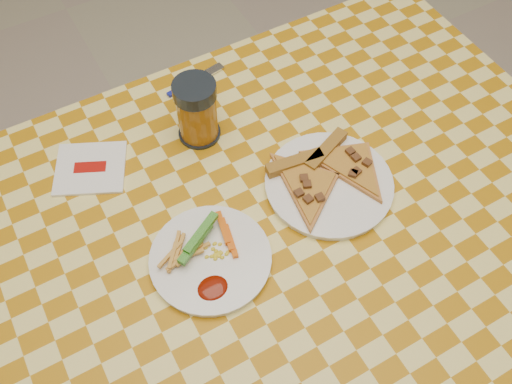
% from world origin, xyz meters
% --- Properties ---
extents(ground, '(8.00, 8.00, 0.00)m').
position_xyz_m(ground, '(0.00, 0.00, 0.00)').
color(ground, beige).
rests_on(ground, ground).
extents(table, '(1.28, 0.88, 0.76)m').
position_xyz_m(table, '(0.00, 0.00, 0.68)').
color(table, silver).
rests_on(table, ground).
extents(plate_left, '(0.26, 0.26, 0.01)m').
position_xyz_m(plate_left, '(-0.13, -0.03, 0.76)').
color(plate_left, white).
rests_on(plate_left, table).
extents(plate_right, '(0.26, 0.26, 0.01)m').
position_xyz_m(plate_right, '(0.13, 0.00, 0.76)').
color(plate_right, white).
rests_on(plate_right, table).
extents(fries_veggies, '(0.16, 0.15, 0.04)m').
position_xyz_m(fries_veggies, '(-0.14, -0.02, 0.78)').
color(fries_veggies, '#E7B549').
rests_on(fries_veggies, plate_left).
extents(pizza_slices, '(0.28, 0.25, 0.02)m').
position_xyz_m(pizza_slices, '(0.14, 0.02, 0.78)').
color(pizza_slices, '#BF873B').
rests_on(pizza_slices, plate_right).
extents(drink_glass, '(0.08, 0.08, 0.14)m').
position_xyz_m(drink_glass, '(-0.02, 0.24, 0.82)').
color(drink_glass, black).
rests_on(drink_glass, table).
extents(napkin, '(0.17, 0.17, 0.01)m').
position_xyz_m(napkin, '(-0.24, 0.26, 0.76)').
color(napkin, white).
rests_on(napkin, table).
extents(fork, '(0.14, 0.04, 0.01)m').
position_xyz_m(fork, '(0.04, 0.37, 0.76)').
color(fork, navy).
rests_on(fork, table).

